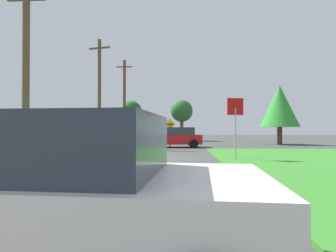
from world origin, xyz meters
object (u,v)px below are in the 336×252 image
(stop_sign, at_px, (235,116))
(oak_tree_right, at_px, (131,111))
(direction_sign, at_px, (170,130))
(pine_tree_center, at_px, (280,106))
(utility_pole_far, at_px, (124,100))
(car_approaching_junction, at_px, (176,137))
(parked_car_near_building, at_px, (60,139))
(car_behind_on_main_road, at_px, (72,194))
(utility_pole_near, at_px, (26,71))
(utility_pole_mid, at_px, (99,92))
(oak_tree_left, at_px, (182,111))

(stop_sign, relative_size, oak_tree_right, 0.57)
(direction_sign, xyz_separation_m, pine_tree_center, (10.36, 5.25, 2.26))
(direction_sign, height_order, oak_tree_right, oak_tree_right)
(utility_pole_far, bearing_deg, car_approaching_junction, -54.72)
(parked_car_near_building, height_order, utility_pole_far, utility_pole_far)
(stop_sign, distance_m, car_behind_on_main_road, 11.39)
(car_approaching_junction, height_order, oak_tree_right, oak_tree_right)
(stop_sign, distance_m, parked_car_near_building, 11.39)
(oak_tree_right, bearing_deg, car_behind_on_main_road, -80.39)
(parked_car_near_building, distance_m, car_behind_on_main_road, 16.61)
(utility_pole_near, relative_size, pine_tree_center, 1.40)
(car_approaching_junction, relative_size, car_behind_on_main_road, 1.12)
(car_approaching_junction, distance_m, utility_pole_far, 11.21)
(car_approaching_junction, xyz_separation_m, oak_tree_right, (-6.20, 13.28, 2.97))
(car_behind_on_main_road, height_order, utility_pole_far, utility_pole_far)
(utility_pole_mid, bearing_deg, pine_tree_center, 20.21)
(utility_pole_near, xyz_separation_m, oak_tree_right, (0.34, 23.91, -0.35))
(car_behind_on_main_road, bearing_deg, pine_tree_center, 71.15)
(stop_sign, height_order, utility_pole_far, utility_pole_far)
(parked_car_near_building, distance_m, car_approaching_junction, 8.97)
(car_approaching_junction, height_order, utility_pole_mid, utility_pole_mid)
(car_approaching_junction, relative_size, direction_sign, 1.90)
(oak_tree_left, relative_size, oak_tree_right, 1.01)
(utility_pole_mid, relative_size, utility_pole_far, 0.93)
(car_approaching_junction, bearing_deg, pine_tree_center, -158.23)
(direction_sign, distance_m, oak_tree_left, 13.91)
(utility_pole_near, height_order, utility_pole_far, utility_pole_far)
(parked_car_near_building, xyz_separation_m, utility_pole_far, (1.28, 13.71, 3.92))
(car_behind_on_main_road, bearing_deg, utility_pole_mid, 109.65)
(car_behind_on_main_road, relative_size, oak_tree_right, 0.76)
(parked_car_near_building, distance_m, utility_pole_far, 14.32)
(stop_sign, relative_size, car_behind_on_main_road, 0.75)
(utility_pole_far, bearing_deg, stop_sign, -63.23)
(car_behind_on_main_road, bearing_deg, oak_tree_left, 92.13)
(car_approaching_junction, relative_size, utility_pole_far, 0.48)
(oak_tree_left, bearing_deg, direction_sign, -93.54)
(pine_tree_center, height_order, oak_tree_right, pine_tree_center)
(car_behind_on_main_road, distance_m, pine_tree_center, 27.33)
(pine_tree_center, distance_m, oak_tree_right, 18.16)
(oak_tree_left, distance_m, oak_tree_right, 6.57)
(direction_sign, bearing_deg, utility_pole_near, -120.69)
(car_approaching_junction, bearing_deg, parked_car_near_building, 30.68)
(stop_sign, relative_size, pine_tree_center, 0.51)
(oak_tree_right, bearing_deg, parked_car_near_building, -93.58)
(stop_sign, distance_m, direction_sign, 9.82)
(stop_sign, relative_size, utility_pole_mid, 0.34)
(direction_sign, distance_m, oak_tree_right, 15.03)
(utility_pole_far, height_order, direction_sign, utility_pole_far)
(utility_pole_mid, bearing_deg, utility_pole_near, -92.97)
(car_approaching_junction, relative_size, pine_tree_center, 0.77)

